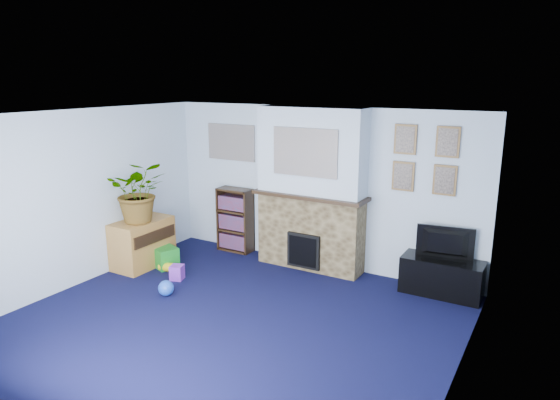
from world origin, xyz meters
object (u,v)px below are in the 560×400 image
Objects in this scene: tv_stand at (442,278)px; bookshelf at (236,221)px; television at (445,244)px; sideboard at (143,243)px.

tv_stand is 3.37m from bookshelf.
tv_stand is at bearing 81.35° from television.
tv_stand is at bearing 15.97° from sideboard.
television is 4.38m from sideboard.
television reaches higher than sideboard.
television is at bearing 16.22° from sideboard.
sideboard is (-4.19, -1.20, 0.12)m from tv_stand.
tv_stand is 1.41× the size of television.
tv_stand is 0.48m from television.
bookshelf reaches higher than sideboard.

